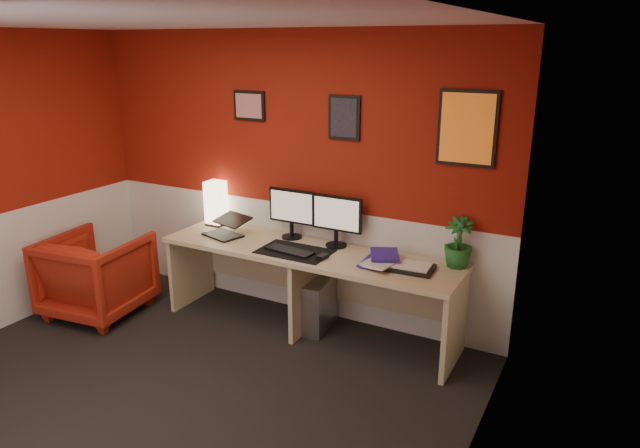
{
  "coord_description": "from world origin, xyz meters",
  "views": [
    {
      "loc": [
        2.58,
        -2.51,
        2.38
      ],
      "look_at": [
        0.6,
        1.21,
        1.05
      ],
      "focal_mm": 32.28,
      "sensor_mm": 36.0,
      "label": 1
    }
  ],
  "objects_px": {
    "shoji_lamp": "(216,204)",
    "potted_plant": "(458,242)",
    "zen_tray": "(410,268)",
    "monitor_right": "(336,213)",
    "monitor_left": "(291,206)",
    "laptop": "(222,224)",
    "armchair": "(97,275)",
    "desk": "(308,291)",
    "pc_tower": "(318,304)"
  },
  "relations": [
    {
      "from": "monitor_left",
      "to": "armchair",
      "type": "relative_size",
      "value": 0.71
    },
    {
      "from": "monitor_right",
      "to": "pc_tower",
      "type": "height_order",
      "value": "monitor_right"
    },
    {
      "from": "shoji_lamp",
      "to": "monitor_left",
      "type": "bearing_deg",
      "value": 0.14
    },
    {
      "from": "shoji_lamp",
      "to": "zen_tray",
      "type": "relative_size",
      "value": 1.14
    },
    {
      "from": "pc_tower",
      "to": "monitor_left",
      "type": "bearing_deg",
      "value": 150.15
    },
    {
      "from": "monitor_left",
      "to": "pc_tower",
      "type": "xyz_separation_m",
      "value": [
        0.34,
        -0.15,
        -0.8
      ]
    },
    {
      "from": "monitor_left",
      "to": "potted_plant",
      "type": "height_order",
      "value": "monitor_left"
    },
    {
      "from": "shoji_lamp",
      "to": "pc_tower",
      "type": "relative_size",
      "value": 0.89
    },
    {
      "from": "laptop",
      "to": "zen_tray",
      "type": "xyz_separation_m",
      "value": [
        1.75,
        0.03,
        -0.09
      ]
    },
    {
      "from": "monitor_right",
      "to": "potted_plant",
      "type": "relative_size",
      "value": 1.47
    },
    {
      "from": "shoji_lamp",
      "to": "laptop",
      "type": "height_order",
      "value": "shoji_lamp"
    },
    {
      "from": "monitor_left",
      "to": "monitor_right",
      "type": "height_order",
      "value": "same"
    },
    {
      "from": "laptop",
      "to": "monitor_right",
      "type": "relative_size",
      "value": 0.57
    },
    {
      "from": "shoji_lamp",
      "to": "armchair",
      "type": "relative_size",
      "value": 0.49
    },
    {
      "from": "laptop",
      "to": "monitor_left",
      "type": "distance_m",
      "value": 0.65
    },
    {
      "from": "potted_plant",
      "to": "armchair",
      "type": "xyz_separation_m",
      "value": [
        -3.05,
        -0.84,
        -0.56
      ]
    },
    {
      "from": "monitor_right",
      "to": "armchair",
      "type": "height_order",
      "value": "monitor_right"
    },
    {
      "from": "desk",
      "to": "pc_tower",
      "type": "height_order",
      "value": "desk"
    },
    {
      "from": "desk",
      "to": "shoji_lamp",
      "type": "distance_m",
      "value": 1.27
    },
    {
      "from": "laptop",
      "to": "armchair",
      "type": "height_order",
      "value": "laptop"
    },
    {
      "from": "desk",
      "to": "monitor_right",
      "type": "height_order",
      "value": "monitor_right"
    },
    {
      "from": "monitor_left",
      "to": "potted_plant",
      "type": "bearing_deg",
      "value": 0.43
    },
    {
      "from": "zen_tray",
      "to": "armchair",
      "type": "bearing_deg",
      "value": -167.66
    },
    {
      "from": "monitor_left",
      "to": "potted_plant",
      "type": "relative_size",
      "value": 1.47
    },
    {
      "from": "potted_plant",
      "to": "armchair",
      "type": "height_order",
      "value": "potted_plant"
    },
    {
      "from": "shoji_lamp",
      "to": "pc_tower",
      "type": "distance_m",
      "value": 1.37
    },
    {
      "from": "desk",
      "to": "monitor_left",
      "type": "relative_size",
      "value": 4.48
    },
    {
      "from": "laptop",
      "to": "shoji_lamp",
      "type": "bearing_deg",
      "value": 151.31
    },
    {
      "from": "shoji_lamp",
      "to": "zen_tray",
      "type": "distance_m",
      "value": 2.03
    },
    {
      "from": "monitor_right",
      "to": "potted_plant",
      "type": "distance_m",
      "value": 1.03
    },
    {
      "from": "monitor_right",
      "to": "armchair",
      "type": "distance_m",
      "value": 2.27
    },
    {
      "from": "shoji_lamp",
      "to": "laptop",
      "type": "bearing_deg",
      "value": -43.94
    },
    {
      "from": "desk",
      "to": "shoji_lamp",
      "type": "relative_size",
      "value": 6.5
    },
    {
      "from": "potted_plant",
      "to": "pc_tower",
      "type": "height_order",
      "value": "potted_plant"
    },
    {
      "from": "monitor_left",
      "to": "armchair",
      "type": "xyz_separation_m",
      "value": [
        -1.57,
        -0.83,
        -0.65
      ]
    },
    {
      "from": "shoji_lamp",
      "to": "pc_tower",
      "type": "bearing_deg",
      "value": -7.16
    },
    {
      "from": "shoji_lamp",
      "to": "pc_tower",
      "type": "height_order",
      "value": "shoji_lamp"
    },
    {
      "from": "desk",
      "to": "monitor_left",
      "type": "height_order",
      "value": "monitor_left"
    },
    {
      "from": "pc_tower",
      "to": "potted_plant",
      "type": "bearing_deg",
      "value": 1.67
    },
    {
      "from": "laptop",
      "to": "zen_tray",
      "type": "bearing_deg",
      "value": 16.17
    },
    {
      "from": "pc_tower",
      "to": "zen_tray",
      "type": "bearing_deg",
      "value": -11.53
    },
    {
      "from": "shoji_lamp",
      "to": "potted_plant",
      "type": "height_order",
      "value": "shoji_lamp"
    },
    {
      "from": "monitor_right",
      "to": "potted_plant",
      "type": "height_order",
      "value": "monitor_right"
    },
    {
      "from": "laptop",
      "to": "zen_tray",
      "type": "distance_m",
      "value": 1.75
    },
    {
      "from": "shoji_lamp",
      "to": "zen_tray",
      "type": "bearing_deg",
      "value": -6.32
    },
    {
      "from": "desk",
      "to": "pc_tower",
      "type": "xyz_separation_m",
      "value": [
        0.06,
        0.07,
        -0.14
      ]
    },
    {
      "from": "desk",
      "to": "potted_plant",
      "type": "relative_size",
      "value": 6.58
    },
    {
      "from": "zen_tray",
      "to": "pc_tower",
      "type": "distance_m",
      "value": 0.99
    },
    {
      "from": "zen_tray",
      "to": "pc_tower",
      "type": "height_order",
      "value": "zen_tray"
    },
    {
      "from": "desk",
      "to": "monitor_left",
      "type": "bearing_deg",
      "value": 141.89
    }
  ]
}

